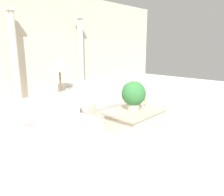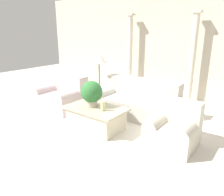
{
  "view_description": "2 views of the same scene",
  "coord_description": "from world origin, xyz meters",
  "px_view_note": "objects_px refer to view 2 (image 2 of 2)",
  "views": [
    {
      "loc": [
        -3.4,
        -2.74,
        1.68
      ],
      "look_at": [
        -0.17,
        0.23,
        0.63
      ],
      "focal_mm": 35.0,
      "sensor_mm": 36.0,
      "label": 1
    },
    {
      "loc": [
        2.88,
        -3.6,
        2.07
      ],
      "look_at": [
        0.11,
        0.1,
        0.61
      ],
      "focal_mm": 35.0,
      "sensor_mm": 36.0,
      "label": 2
    }
  ],
  "objects_px": {
    "coffee_table": "(96,118)",
    "armchair": "(173,128)",
    "sofa_long": "(137,101)",
    "loveseat": "(63,95)",
    "floor_lamp": "(99,60)",
    "potted_plant": "(92,93)"
  },
  "relations": [
    {
      "from": "sofa_long",
      "to": "potted_plant",
      "type": "height_order",
      "value": "potted_plant"
    },
    {
      "from": "floor_lamp",
      "to": "sofa_long",
      "type": "bearing_deg",
      "value": 0.99
    },
    {
      "from": "sofa_long",
      "to": "loveseat",
      "type": "distance_m",
      "value": 2.05
    },
    {
      "from": "loveseat",
      "to": "potted_plant",
      "type": "height_order",
      "value": "potted_plant"
    },
    {
      "from": "sofa_long",
      "to": "loveseat",
      "type": "bearing_deg",
      "value": -157.69
    },
    {
      "from": "loveseat",
      "to": "armchair",
      "type": "bearing_deg",
      "value": -3.14
    },
    {
      "from": "loveseat",
      "to": "coffee_table",
      "type": "distance_m",
      "value": 1.68
    },
    {
      "from": "coffee_table",
      "to": "armchair",
      "type": "relative_size",
      "value": 1.51
    },
    {
      "from": "floor_lamp",
      "to": "coffee_table",
      "type": "bearing_deg",
      "value": -53.12
    },
    {
      "from": "loveseat",
      "to": "floor_lamp",
      "type": "bearing_deg",
      "value": 47.8
    },
    {
      "from": "sofa_long",
      "to": "potted_plant",
      "type": "xyz_separation_m",
      "value": [
        -0.41,
        -1.23,
        0.44
      ]
    },
    {
      "from": "floor_lamp",
      "to": "armchair",
      "type": "bearing_deg",
      "value": -20.24
    },
    {
      "from": "sofa_long",
      "to": "armchair",
      "type": "bearing_deg",
      "value": -35.8
    },
    {
      "from": "coffee_table",
      "to": "potted_plant",
      "type": "bearing_deg",
      "value": 174.36
    },
    {
      "from": "sofa_long",
      "to": "loveseat",
      "type": "height_order",
      "value": "same"
    },
    {
      "from": "loveseat",
      "to": "armchair",
      "type": "relative_size",
      "value": 1.44
    },
    {
      "from": "coffee_table",
      "to": "floor_lamp",
      "type": "bearing_deg",
      "value": 126.88
    },
    {
      "from": "floor_lamp",
      "to": "armchair",
      "type": "distance_m",
      "value": 2.86
    },
    {
      "from": "sofa_long",
      "to": "floor_lamp",
      "type": "relative_size",
      "value": 1.36
    },
    {
      "from": "sofa_long",
      "to": "armchair",
      "type": "distance_m",
      "value": 1.63
    },
    {
      "from": "potted_plant",
      "to": "armchair",
      "type": "distance_m",
      "value": 1.81
    },
    {
      "from": "loveseat",
      "to": "floor_lamp",
      "type": "xyz_separation_m",
      "value": [
        0.69,
        0.76,
        0.92
      ]
    }
  ]
}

